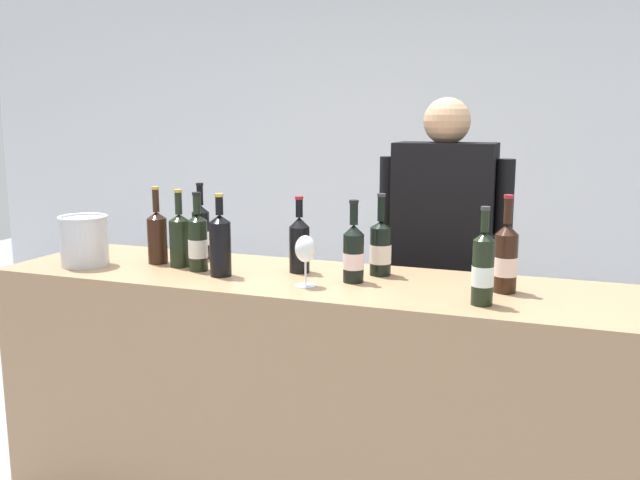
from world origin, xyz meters
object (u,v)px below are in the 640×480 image
at_px(wine_bottle_8, 381,248).
at_px(wine_bottle_9, 353,253).
at_px(wine_bottle_2, 506,258).
at_px(wine_bottle_7, 179,239).
at_px(wine_bottle_3, 220,244).
at_px(wine_bottle_5, 198,242).
at_px(wine_bottle_6, 157,236).
at_px(person_server, 442,288).
at_px(wine_bottle_4, 483,268).
at_px(wine_glass, 305,251).
at_px(wine_bottle_1, 299,243).
at_px(ice_bucket, 84,240).
at_px(wine_bottle_0, 201,231).

bearing_deg(wine_bottle_8, wine_bottle_9, -113.76).
bearing_deg(wine_bottle_2, wine_bottle_7, -178.19).
bearing_deg(wine_bottle_3, wine_bottle_5, 158.35).
xyz_separation_m(wine_bottle_6, wine_bottle_8, (0.94, 0.12, -0.01)).
bearing_deg(person_server, wine_bottle_9, -108.40).
height_order(wine_bottle_4, wine_bottle_8, wine_bottle_4).
distance_m(wine_bottle_6, wine_bottle_9, 0.88).
height_order(wine_bottle_5, wine_glass, wine_bottle_5).
distance_m(wine_bottle_1, wine_bottle_5, 0.41).
relative_size(wine_bottle_5, wine_bottle_7, 0.99).
height_order(wine_bottle_2, ice_bucket, wine_bottle_2).
height_order(wine_bottle_2, wine_bottle_3, wine_bottle_2).
relative_size(wine_bottle_4, wine_bottle_7, 1.02).
height_order(wine_bottle_0, wine_bottle_3, wine_bottle_0).
xyz_separation_m(wine_bottle_9, ice_bucket, (-1.14, -0.11, -0.00)).
height_order(wine_bottle_9, wine_glass, wine_bottle_9).
bearing_deg(person_server, wine_bottle_5, -141.36).
bearing_deg(person_server, wine_bottle_7, -146.13).
bearing_deg(wine_bottle_0, wine_glass, -26.58).
bearing_deg(wine_bottle_6, ice_bucket, -151.31).
xyz_separation_m(wine_bottle_0, wine_bottle_8, (0.82, -0.04, -0.01)).
distance_m(wine_bottle_7, person_server, 1.20).
height_order(wine_bottle_1, wine_bottle_3, wine_bottle_3).
bearing_deg(wine_bottle_7, wine_bottle_8, 9.91).
distance_m(wine_bottle_3, wine_bottle_6, 0.38).
relative_size(wine_bottle_0, wine_bottle_4, 1.01).
xyz_separation_m(wine_bottle_9, wine_glass, (-0.14, -0.12, 0.02)).
distance_m(wine_bottle_1, ice_bucket, 0.91).
height_order(wine_bottle_4, wine_bottle_9, wine_bottle_4).
bearing_deg(wine_bottle_9, wine_bottle_2, 4.61).
relative_size(wine_bottle_4, wine_bottle_8, 1.02).
height_order(wine_bottle_3, wine_glass, wine_bottle_3).
xyz_separation_m(wine_bottle_1, ice_bucket, (-0.89, -0.19, -0.01)).
bearing_deg(wine_bottle_9, ice_bucket, -174.38).
xyz_separation_m(wine_bottle_0, wine_bottle_2, (1.30, -0.14, 0.00)).
bearing_deg(wine_bottle_4, wine_bottle_3, 176.11).
distance_m(wine_bottle_1, wine_bottle_2, 0.80).
xyz_separation_m(wine_bottle_7, wine_bottle_9, (0.75, -0.00, -0.01)).
bearing_deg(wine_bottle_3, wine_bottle_0, 132.04).
height_order(wine_bottle_0, wine_bottle_9, wine_bottle_0).
distance_m(wine_bottle_5, wine_glass, 0.51).
relative_size(wine_bottle_2, wine_bottle_5, 1.09).
distance_m(wine_bottle_9, ice_bucket, 1.14).
xyz_separation_m(wine_bottle_4, wine_bottle_5, (-1.14, 0.12, -0.01)).
xyz_separation_m(wine_bottle_6, wine_bottle_7, (0.12, -0.03, -0.00)).
bearing_deg(wine_bottle_3, wine_bottle_1, 32.33).
height_order(wine_bottle_8, ice_bucket, wine_bottle_8).
bearing_deg(wine_glass, wine_bottle_3, 173.95).
relative_size(wine_bottle_7, person_server, 0.19).
bearing_deg(wine_glass, ice_bucket, 179.29).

